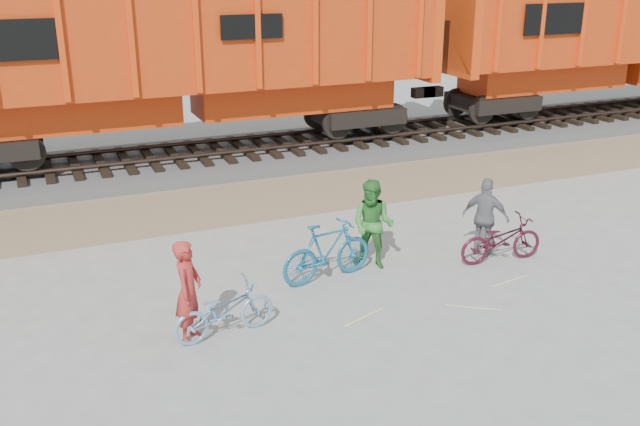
# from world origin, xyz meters

# --- Properties ---
(ground) EXTENTS (120.00, 120.00, 0.00)m
(ground) POSITION_xyz_m (0.00, 0.00, 0.00)
(ground) COLOR #9E9E99
(ground) RESTS_ON ground
(gravel_strip) EXTENTS (120.00, 3.00, 0.02)m
(gravel_strip) POSITION_xyz_m (0.00, 5.50, 0.01)
(gravel_strip) COLOR #9D8161
(gravel_strip) RESTS_ON ground
(ballast_bed) EXTENTS (120.00, 4.00, 0.30)m
(ballast_bed) POSITION_xyz_m (0.00, 9.00, 0.15)
(ballast_bed) COLOR slate
(ballast_bed) RESTS_ON ground
(track) EXTENTS (120.00, 2.60, 0.24)m
(track) POSITION_xyz_m (0.00, 9.00, 0.47)
(track) COLOR black
(track) RESTS_ON ballast_bed
(hopper_car_center) EXTENTS (14.00, 3.13, 4.65)m
(hopper_car_center) POSITION_xyz_m (-1.51, 9.00, 3.01)
(hopper_car_center) COLOR black
(hopper_car_center) RESTS_ON track
(hopper_car_right) EXTENTS (14.00, 3.13, 4.65)m
(hopper_car_right) POSITION_xyz_m (13.49, 9.00, 3.01)
(hopper_car_right) COLOR black
(hopper_car_right) RESTS_ON track
(bicycle_blue) EXTENTS (1.68, 0.78, 0.85)m
(bicycle_blue) POSITION_xyz_m (-3.22, -0.48, 0.42)
(bicycle_blue) COLOR #7BA6CF
(bicycle_blue) RESTS_ON ground
(bicycle_teal) EXTENTS (1.87, 0.79, 1.09)m
(bicycle_teal) POSITION_xyz_m (-0.98, 0.76, 0.54)
(bicycle_teal) COLOR #1A668D
(bicycle_teal) RESTS_ON ground
(bicycle_maroon) EXTENTS (1.72, 0.72, 0.88)m
(bicycle_maroon) POSITION_xyz_m (2.37, 0.22, 0.44)
(bicycle_maroon) COLOR #481122
(bicycle_maroon) RESTS_ON ground
(person_solo) EXTENTS (0.62, 0.70, 1.60)m
(person_solo) POSITION_xyz_m (-3.72, -0.38, 0.80)
(person_solo) COLOR #B22B27
(person_solo) RESTS_ON ground
(person_man) EXTENTS (1.02, 1.02, 1.67)m
(person_man) POSITION_xyz_m (0.02, 0.96, 0.84)
(person_man) COLOR #337E31
(person_man) RESTS_ON ground
(person_woman) EXTENTS (0.86, 0.94, 1.54)m
(person_woman) POSITION_xyz_m (2.27, 0.62, 0.77)
(person_woman) COLOR slate
(person_woman) RESTS_ON ground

